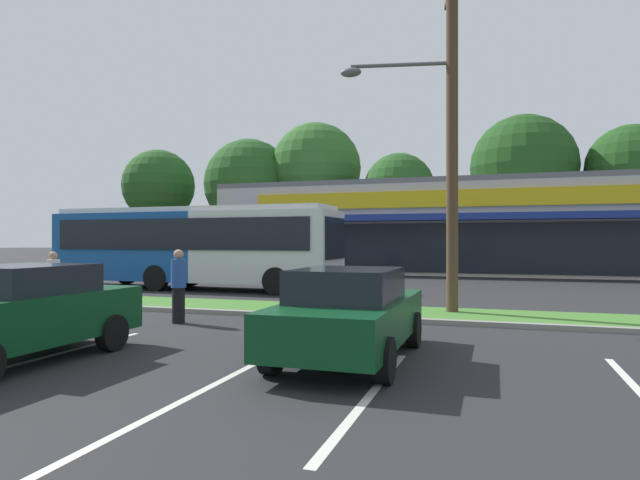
% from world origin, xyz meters
% --- Properties ---
extents(grass_median, '(56.00, 2.20, 0.12)m').
position_xyz_m(grass_median, '(0.00, 14.00, 0.06)').
color(grass_median, '#427A2D').
rests_on(grass_median, ground_plane).
extents(curb_lip, '(56.00, 0.24, 0.12)m').
position_xyz_m(curb_lip, '(0.00, 12.78, 0.06)').
color(curb_lip, gray).
rests_on(curb_lip, ground_plane).
extents(parking_stripe_1, '(0.12, 4.80, 0.01)m').
position_xyz_m(parking_stripe_1, '(0.29, 7.19, 0.00)').
color(parking_stripe_1, silver).
rests_on(parking_stripe_1, ground_plane).
extents(parking_stripe_2, '(0.12, 4.80, 0.01)m').
position_xyz_m(parking_stripe_2, '(3.82, 5.49, 0.00)').
color(parking_stripe_2, silver).
rests_on(parking_stripe_2, ground_plane).
extents(parking_stripe_3, '(0.12, 4.80, 0.01)m').
position_xyz_m(parking_stripe_3, '(5.93, 6.73, 0.00)').
color(parking_stripe_3, silver).
rests_on(parking_stripe_3, ground_plane).
extents(storefront_building, '(28.35, 12.62, 5.45)m').
position_xyz_m(storefront_building, '(5.11, 35.64, 2.73)').
color(storefront_building, '#BCB7AD').
rests_on(storefront_building, ground_plane).
extents(tree_far_left, '(6.72, 6.72, 10.48)m').
position_xyz_m(tree_far_left, '(-22.79, 43.88, 7.11)').
color(tree_far_left, '#473323').
rests_on(tree_far_left, ground_plane).
extents(tree_left, '(8.06, 8.06, 11.08)m').
position_xyz_m(tree_left, '(-13.76, 44.58, 7.04)').
color(tree_left, '#473323').
rests_on(tree_left, ground_plane).
extents(tree_mid_left, '(7.95, 7.95, 12.37)m').
position_xyz_m(tree_mid_left, '(-7.75, 45.64, 8.38)').
color(tree_mid_left, '#473323').
rests_on(tree_mid_left, ground_plane).
extents(tree_mid, '(5.64, 5.64, 8.95)m').
position_xyz_m(tree_mid, '(0.03, 43.32, 6.12)').
color(tree_mid, '#473323').
rests_on(tree_mid, ground_plane).
extents(tree_mid_right, '(7.98, 7.98, 11.56)m').
position_xyz_m(tree_mid_right, '(9.44, 44.33, 7.56)').
color(tree_mid_right, '#473323').
rests_on(tree_mid_right, ground_plane).
extents(tree_right, '(6.30, 6.30, 10.32)m').
position_xyz_m(tree_right, '(16.73, 44.26, 7.15)').
color(tree_right, '#473323').
rests_on(tree_right, ground_plane).
extents(utility_pole, '(3.13, 2.38, 9.03)m').
position_xyz_m(utility_pole, '(6.20, 14.26, 4.86)').
color(utility_pole, '#4C3826').
rests_on(utility_pole, ground_plane).
extents(city_bus, '(12.01, 2.90, 3.25)m').
position_xyz_m(city_bus, '(-4.11, 19.09, 1.77)').
color(city_bus, '#144793').
rests_on(city_bus, ground_plane).
extents(car_0, '(1.88, 4.30, 1.49)m').
position_xyz_m(car_0, '(5.17, 8.54, 0.76)').
color(car_0, '#0C3F1E').
rests_on(car_0, ground_plane).
extents(car_1, '(4.59, 1.88, 1.44)m').
position_xyz_m(car_1, '(-11.13, 25.42, 0.76)').
color(car_1, '#0C3F1E').
rests_on(car_1, ground_plane).
extents(car_2, '(1.98, 4.14, 1.54)m').
position_xyz_m(car_2, '(0.14, 6.69, 0.80)').
color(car_2, '#0C3F1E').
rests_on(car_2, ground_plane).
extents(pedestrian_by_pole, '(0.35, 0.35, 1.73)m').
position_xyz_m(pedestrian_by_pole, '(0.33, 11.10, 0.87)').
color(pedestrian_by_pole, black).
rests_on(pedestrian_by_pole, ground_plane).
extents(pedestrian_mid, '(0.33, 0.33, 1.65)m').
position_xyz_m(pedestrian_mid, '(-3.91, 11.68, 0.83)').
color(pedestrian_mid, '#726651').
rests_on(pedestrian_mid, ground_plane).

